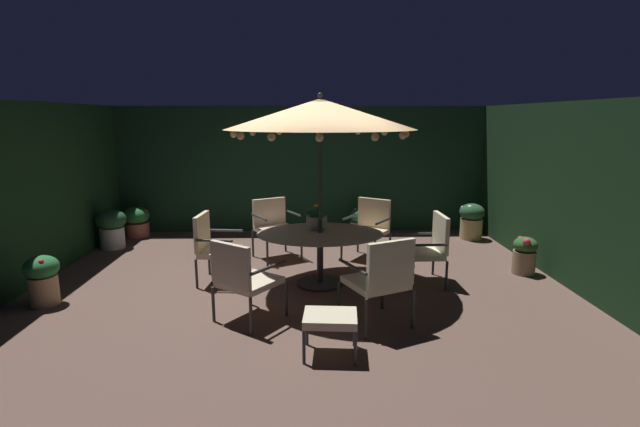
# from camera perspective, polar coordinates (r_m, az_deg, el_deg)

# --- Properties ---
(ground_plane) EXTENTS (7.95, 6.84, 0.02)m
(ground_plane) POSITION_cam_1_polar(r_m,az_deg,el_deg) (6.67, -2.46, -8.61)
(ground_plane) COLOR brown
(hedge_backdrop_rear) EXTENTS (7.95, 0.30, 2.52)m
(hedge_backdrop_rear) POSITION_cam_1_polar(r_m,az_deg,el_deg) (9.58, -2.28, 5.44)
(hedge_backdrop_rear) COLOR #153320
(hedge_backdrop_rear) RESTS_ON ground_plane
(hedge_backdrop_left) EXTENTS (0.30, 6.84, 2.52)m
(hedge_backdrop_left) POSITION_cam_1_polar(r_m,az_deg,el_deg) (7.46, -33.43, 1.70)
(hedge_backdrop_left) COLOR #17371A
(hedge_backdrop_left) RESTS_ON ground_plane
(hedge_backdrop_right) EXTENTS (0.30, 6.84, 2.52)m
(hedge_backdrop_right) POSITION_cam_1_polar(r_m,az_deg,el_deg) (7.36, 28.80, 2.09)
(hedge_backdrop_right) COLOR black
(hedge_backdrop_right) RESTS_ON ground_plane
(patio_dining_table) EXTENTS (1.75, 1.38, 0.75)m
(patio_dining_table) POSITION_cam_1_polar(r_m,az_deg,el_deg) (6.46, 0.01, -3.54)
(patio_dining_table) COLOR #2C2831
(patio_dining_table) RESTS_ON ground_plane
(patio_umbrella) EXTENTS (2.53, 2.53, 2.62)m
(patio_umbrella) POSITION_cam_1_polar(r_m,az_deg,el_deg) (6.23, 0.01, 12.02)
(patio_umbrella) COLOR #2A322C
(patio_umbrella) RESTS_ON ground_plane
(centerpiece_planter) EXTENTS (0.30, 0.30, 0.36)m
(centerpiece_planter) POSITION_cam_1_polar(r_m,az_deg,el_deg) (6.55, -0.41, -0.29)
(centerpiece_planter) COLOR beige
(centerpiece_planter) RESTS_ON patio_dining_table
(patio_chair_north) EXTENTS (0.63, 0.67, 0.98)m
(patio_chair_north) POSITION_cam_1_polar(r_m,az_deg,el_deg) (6.72, 13.08, -3.77)
(patio_chair_north) COLOR #29322D
(patio_chair_north) RESTS_ON ground_plane
(patio_chair_northeast) EXTENTS (0.86, 0.85, 0.97)m
(patio_chair_northeast) POSITION_cam_1_polar(r_m,az_deg,el_deg) (7.75, 6.04, -1.40)
(patio_chair_northeast) COLOR #29302E
(patio_chair_northeast) RESTS_ON ground_plane
(patio_chair_east) EXTENTS (0.85, 0.85, 0.97)m
(patio_chair_east) POSITION_cam_1_polar(r_m,az_deg,el_deg) (7.76, -5.65, -1.21)
(patio_chair_east) COLOR #2C3030
(patio_chair_east) RESTS_ON ground_plane
(patio_chair_southeast) EXTENTS (0.62, 0.66, 0.98)m
(patio_chair_southeast) POSITION_cam_1_polar(r_m,az_deg,el_deg) (6.74, -12.93, -3.63)
(patio_chair_southeast) COLOR #2B282C
(patio_chair_southeast) RESTS_ON ground_plane
(patio_chair_south) EXTENTS (0.86, 0.87, 0.97)m
(patio_chair_south) POSITION_cam_1_polar(r_m,az_deg,el_deg) (5.36, -9.41, -7.56)
(patio_chair_south) COLOR #322F2D
(patio_chair_south) RESTS_ON ground_plane
(patio_chair_southwest) EXTENTS (0.83, 0.83, 1.03)m
(patio_chair_southwest) POSITION_cam_1_polar(r_m,az_deg,el_deg) (5.20, 7.50, -7.62)
(patio_chair_southwest) COLOR #2C302E
(patio_chair_southwest) RESTS_ON ground_plane
(ottoman_footrest) EXTENTS (0.55, 0.45, 0.43)m
(ottoman_footrest) POSITION_cam_1_polar(r_m,az_deg,el_deg) (4.66, 1.26, -12.85)
(ottoman_footrest) COLOR #2D2D34
(ottoman_footrest) RESTS_ON ground_plane
(potted_plant_back_center) EXTENTS (0.34, 0.35, 0.58)m
(potted_plant_back_center) POSITION_cam_1_polar(r_m,az_deg,el_deg) (7.61, 23.72, -4.60)
(potted_plant_back_center) COLOR #8B7256
(potted_plant_back_center) RESTS_ON ground_plane
(potted_plant_back_left) EXTENTS (0.43, 0.43, 0.53)m
(potted_plant_back_left) POSITION_cam_1_polar(r_m,az_deg,el_deg) (9.31, 5.02, -0.97)
(potted_plant_back_left) COLOR beige
(potted_plant_back_left) RESTS_ON ground_plane
(potted_plant_left_near) EXTENTS (0.50, 0.50, 0.59)m
(potted_plant_left_near) POSITION_cam_1_polar(r_m,az_deg,el_deg) (9.81, -21.52, -0.89)
(potted_plant_left_near) COLOR #B0614B
(potted_plant_left_near) RESTS_ON ground_plane
(potted_plant_left_far) EXTENTS (0.52, 0.52, 0.70)m
(potted_plant_left_far) POSITION_cam_1_polar(r_m,az_deg,el_deg) (9.08, -24.13, -1.50)
(potted_plant_left_far) COLOR silver
(potted_plant_left_far) RESTS_ON ground_plane
(potted_plant_front_corner) EXTENTS (0.41, 0.41, 0.63)m
(potted_plant_front_corner) POSITION_cam_1_polar(r_m,az_deg,el_deg) (6.79, -30.80, -6.74)
(potted_plant_front_corner) COLOR tan
(potted_plant_front_corner) RESTS_ON ground_plane
(potted_plant_right_far) EXTENTS (0.47, 0.47, 0.69)m
(potted_plant_right_far) POSITION_cam_1_polar(r_m,az_deg,el_deg) (9.39, 18.03, -0.76)
(potted_plant_right_far) COLOR tan
(potted_plant_right_far) RESTS_ON ground_plane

